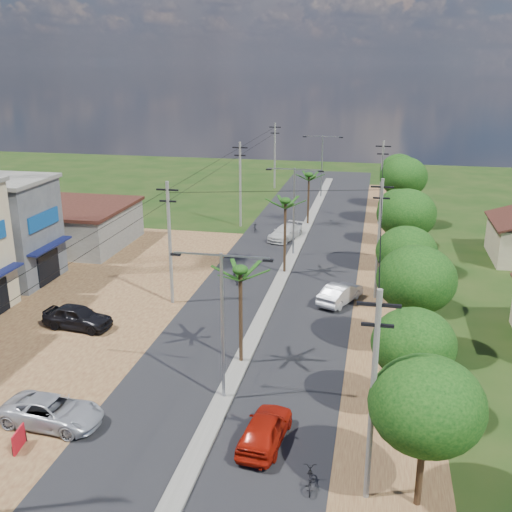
{
  "coord_description": "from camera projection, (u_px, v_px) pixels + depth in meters",
  "views": [
    {
      "loc": [
        7.19,
        -26.51,
        16.74
      ],
      "look_at": [
        -1.4,
        15.07,
        3.0
      ],
      "focal_mm": 42.0,
      "sensor_mm": 36.0,
      "label": 1
    }
  ],
  "objects": [
    {
      "name": "road",
      "position": [
        274.0,
        295.0,
        45.21
      ],
      "size": [
        12.0,
        110.0,
        0.04
      ],
      "primitive_type": "cube",
      "color": "black",
      "rests_on": "ground"
    },
    {
      "name": "low_shed",
      "position": [
        74.0,
        225.0,
        57.04
      ],
      "size": [
        10.4,
        10.4,
        3.95
      ],
      "color": "#605E56",
      "rests_on": "ground"
    },
    {
      "name": "moto_rider_west_a",
      "position": [
        236.0,
        278.0,
        47.53
      ],
      "size": [
        1.28,
        1.9,
        0.95
      ],
      "primitive_type": "imported",
      "rotation": [
        0.0,
        0.0,
        0.4
      ],
      "color": "black",
      "rests_on": "ground"
    },
    {
      "name": "dirt_lot_west",
      "position": [
        44.0,
        315.0,
        41.57
      ],
      "size": [
        18.0,
        46.0,
        0.04
      ],
      "primitive_type": "cube",
      "color": "#522F1C",
      "rests_on": "ground"
    },
    {
      "name": "tree_east_f",
      "position": [
        398.0,
        206.0,
        56.22
      ],
      "size": [
        3.8,
        3.8,
        5.52
      ],
      "color": "black",
      "rests_on": "ground"
    },
    {
      "name": "streetlight_far",
      "position": [
        322.0,
        161.0,
        76.35
      ],
      "size": [
        5.1,
        0.18,
        8.0
      ],
      "color": "gray",
      "rests_on": "ground"
    },
    {
      "name": "car_red_near",
      "position": [
        265.0,
        430.0,
        27.34
      ],
      "size": [
        2.19,
        4.57,
        1.51
      ],
      "primitive_type": "imported",
      "rotation": [
        0.0,
        0.0,
        3.05
      ],
      "color": "maroon",
      "rests_on": "ground"
    },
    {
      "name": "tree_east_c",
      "position": [
        416.0,
        279.0,
        34.4
      ],
      "size": [
        4.6,
        4.6,
        6.83
      ],
      "color": "black",
      "rests_on": "ground"
    },
    {
      "name": "streetlight_near",
      "position": [
        222.0,
        315.0,
        29.76
      ],
      "size": [
        5.1,
        0.18,
        8.0
      ],
      "color": "gray",
      "rests_on": "ground"
    },
    {
      "name": "car_parked_silver",
      "position": [
        53.0,
        412.0,
        28.82
      ],
      "size": [
        5.13,
        2.63,
        1.39
      ],
      "primitive_type": "imported",
      "rotation": [
        0.0,
        0.0,
        1.5
      ],
      "color": "#A3A5AB",
      "rests_on": "ground"
    },
    {
      "name": "utility_pole_w_c",
      "position": [
        240.0,
        182.0,
        62.8
      ],
      "size": [
        1.6,
        0.24,
        9.0
      ],
      "color": "#605E56",
      "rests_on": "ground"
    },
    {
      "name": "dirt_shoulder_east",
      "position": [
        389.0,
        304.0,
        43.57
      ],
      "size": [
        5.0,
        90.0,
        0.03
      ],
      "primitive_type": "cube",
      "color": "#522F1C",
      "rests_on": "ground"
    },
    {
      "name": "median",
      "position": [
        280.0,
        281.0,
        47.98
      ],
      "size": [
        1.0,
        90.0,
        0.18
      ],
      "primitive_type": "cube",
      "color": "#605E56",
      "rests_on": "ground"
    },
    {
      "name": "tree_east_a",
      "position": [
        427.0,
        405.0,
        22.44
      ],
      "size": [
        4.4,
        4.4,
        6.37
      ],
      "color": "black",
      "rests_on": "ground"
    },
    {
      "name": "moto_rider_west_b",
      "position": [
        255.0,
        228.0,
        61.87
      ],
      "size": [
        0.72,
        1.65,
        0.96
      ],
      "primitive_type": "imported",
      "rotation": [
        0.0,
        0.0,
        0.17
      ],
      "color": "black",
      "rests_on": "ground"
    },
    {
      "name": "palm_median_far",
      "position": [
        309.0,
        177.0,
        63.16
      ],
      "size": [
        2.0,
        2.0,
        5.85
      ],
      "color": "black",
      "rests_on": "ground"
    },
    {
      "name": "utility_pole_e_a",
      "position": [
        373.0,
        394.0,
        22.74
      ],
      "size": [
        1.6,
        0.24,
        9.0
      ],
      "color": "#605E56",
      "rests_on": "ground"
    },
    {
      "name": "palm_median_mid",
      "position": [
        285.0,
        204.0,
        48.06
      ],
      "size": [
        2.0,
        2.0,
        6.55
      ],
      "color": "black",
      "rests_on": "ground"
    },
    {
      "name": "tree_east_e",
      "position": [
        406.0,
        214.0,
        48.32
      ],
      "size": [
        4.8,
        4.8,
        7.14
      ],
      "color": "black",
      "rests_on": "ground"
    },
    {
      "name": "ground",
      "position": [
        224.0,
        399.0,
        31.24
      ],
      "size": [
        160.0,
        160.0,
        0.0
      ],
      "primitive_type": "plane",
      "color": "black",
      "rests_on": "ground"
    },
    {
      "name": "car_white_far",
      "position": [
        285.0,
        233.0,
        59.19
      ],
      "size": [
        3.43,
        5.23,
        1.41
      ],
      "primitive_type": "imported",
      "rotation": [
        0.0,
        0.0,
        -0.33
      ],
      "color": "#B8B7B3",
      "rests_on": "ground"
    },
    {
      "name": "utility_pole_w_b",
      "position": [
        170.0,
        241.0,
        42.3
      ],
      "size": [
        1.6,
        0.24,
        9.0
      ],
      "color": "#605E56",
      "rests_on": "ground"
    },
    {
      "name": "tree_east_h",
      "position": [
        399.0,
        170.0,
        70.84
      ],
      "size": [
        4.4,
        4.4,
        6.52
      ],
      "color": "black",
      "rests_on": "ground"
    },
    {
      "name": "tree_east_g",
      "position": [
        404.0,
        177.0,
        63.14
      ],
      "size": [
        5.0,
        5.0,
        7.38
      ],
      "color": "black",
      "rests_on": "ground"
    },
    {
      "name": "palm_median_near",
      "position": [
        240.0,
        274.0,
        33.26
      ],
      "size": [
        2.0,
        2.0,
        6.15
      ],
      "color": "black",
      "rests_on": "ground"
    },
    {
      "name": "tree_east_b",
      "position": [
        413.0,
        344.0,
        28.18
      ],
      "size": [
        4.0,
        4.0,
        5.83
      ],
      "color": "black",
      "rests_on": "ground"
    },
    {
      "name": "utility_pole_e_c",
      "position": [
        381.0,
        181.0,
        63.74
      ],
      "size": [
        1.6,
        0.24,
        9.0
      ],
      "color": "#605E56",
      "rests_on": "ground"
    },
    {
      "name": "utility_pole_e_b",
      "position": [
        379.0,
        237.0,
        43.24
      ],
      "size": [
        1.6,
        0.24,
        9.0
      ],
      "color": "#605E56",
      "rests_on": "ground"
    },
    {
      "name": "car_parked_dark",
      "position": [
        78.0,
        317.0,
        39.34
      ],
      "size": [
        4.79,
        2.31,
        1.58
      ],
      "primitive_type": "imported",
      "rotation": [
        0.0,
        0.0,
        1.47
      ],
      "color": "black",
      "rests_on": "ground"
    },
    {
      "name": "roadside_sign",
      "position": [
        19.0,
        440.0,
        27.03
      ],
      "size": [
        0.27,
        1.21,
        1.01
      ],
      "rotation": [
        0.0,
        0.0,
        0.15
      ],
      "color": "#A50F1A",
      "rests_on": "ground"
    },
    {
      "name": "streetlight_mid",
      "position": [
        294.0,
        204.0,
        53.06
      ],
      "size": [
        5.1,
        0.18,
        8.0
      ],
      "color": "gray",
      "rests_on": "ground"
    },
    {
      "name": "tree_east_d",
      "position": [
        406.0,
        252.0,
        41.14
      ],
      "size": [
        4.2,
        4.2,
        6.13
      ],
      "color": "black",
      "rests_on": "ground"
    },
    {
      "name": "car_silver_mid",
      "position": [
        340.0,
        294.0,
        43.48
      ],
      "size": [
        3.24,
        4.71,
        1.47
      ],
      "primitive_type": "imported",
      "rotation": [
        0.0,
        0.0,
        2.72
      ],
      "color": "#A3A5AB",
      "rests_on": "ground"
    },
    {
      "name": "moto_rider_east",
      "position": [
        310.0,
        480.0,
        24.57
      ],
      "size": [
        0.72,
        1.63,
        0.83
      ],
      "primitive_type": "imported",
      "rotation": [
        0.0,
        0.0,
        3.25
      ],
      "color": "black",
      "rests_on": "ground"
    },
    {
      "name": "utility_pole_w_d",
      "position": [
        275.0,
        154.0,
        82.37
      ],
      "size": [
        1.6,
        0.24,
        9.0
      ],
      "color": "#605E56",
      "rests_on": "ground"
    }
  ]
}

